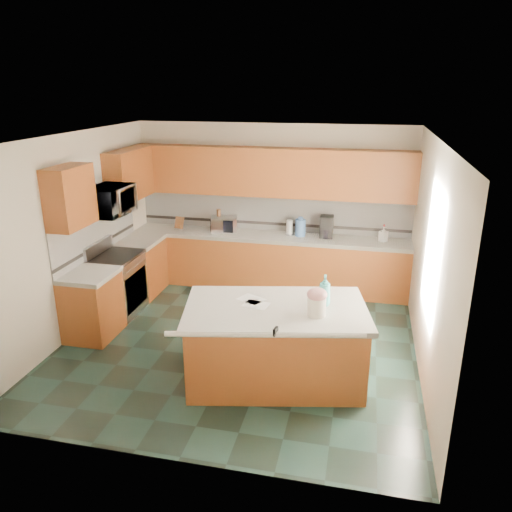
% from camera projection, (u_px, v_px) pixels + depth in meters
% --- Properties ---
extents(floor, '(4.60, 4.60, 0.00)m').
position_uv_depth(floor, '(240.00, 342.00, 6.73)').
color(floor, black).
rests_on(floor, ground).
extents(ceiling, '(4.60, 4.60, 0.00)m').
position_uv_depth(ceiling, '(237.00, 137.00, 5.84)').
color(ceiling, white).
rests_on(ceiling, ground).
extents(wall_back, '(4.60, 0.04, 2.70)m').
position_uv_depth(wall_back, '(273.00, 205.00, 8.42)').
color(wall_back, beige).
rests_on(wall_back, ground).
extents(wall_front, '(4.60, 0.04, 2.70)m').
position_uv_depth(wall_front, '(169.00, 331.00, 4.14)').
color(wall_front, beige).
rests_on(wall_front, ground).
extents(wall_left, '(0.04, 4.60, 2.70)m').
position_uv_depth(wall_left, '(73.00, 235.00, 6.76)').
color(wall_left, beige).
rests_on(wall_left, ground).
extents(wall_right, '(0.04, 4.60, 2.70)m').
position_uv_depth(wall_right, '(431.00, 260.00, 5.81)').
color(wall_right, beige).
rests_on(wall_right, ground).
extents(back_base_cab, '(4.60, 0.60, 0.86)m').
position_uv_depth(back_base_cab, '(268.00, 263.00, 8.43)').
color(back_base_cab, '#55260D').
rests_on(back_base_cab, ground).
extents(back_countertop, '(4.60, 0.64, 0.06)m').
position_uv_depth(back_countertop, '(269.00, 237.00, 8.28)').
color(back_countertop, white).
rests_on(back_countertop, back_base_cab).
extents(back_upper_cab, '(4.60, 0.33, 0.78)m').
position_uv_depth(back_upper_cab, '(271.00, 172.00, 8.06)').
color(back_upper_cab, '#55260D').
rests_on(back_upper_cab, wall_back).
extents(back_backsplash, '(4.60, 0.02, 0.63)m').
position_uv_depth(back_backsplash, '(272.00, 212.00, 8.43)').
color(back_backsplash, silver).
rests_on(back_backsplash, back_countertop).
extents(back_accent_band, '(4.60, 0.01, 0.05)m').
position_uv_depth(back_accent_band, '(272.00, 223.00, 8.49)').
color(back_accent_band, black).
rests_on(back_accent_band, back_countertop).
extents(left_base_cab_rear, '(0.60, 0.82, 0.86)m').
position_uv_depth(left_base_cab_rear, '(141.00, 268.00, 8.18)').
color(left_base_cab_rear, '#55260D').
rests_on(left_base_cab_rear, ground).
extents(left_counter_rear, '(0.64, 0.82, 0.06)m').
position_uv_depth(left_counter_rear, '(139.00, 241.00, 8.03)').
color(left_counter_rear, white).
rests_on(left_counter_rear, left_base_cab_rear).
extents(left_base_cab_front, '(0.60, 0.72, 0.86)m').
position_uv_depth(left_base_cab_front, '(92.00, 307.00, 6.77)').
color(left_base_cab_front, '#55260D').
rests_on(left_base_cab_front, ground).
extents(left_counter_front, '(0.64, 0.72, 0.06)m').
position_uv_depth(left_counter_front, '(89.00, 275.00, 6.62)').
color(left_counter_front, white).
rests_on(left_counter_front, left_base_cab_front).
extents(left_backsplash, '(0.02, 2.30, 0.63)m').
position_uv_depth(left_backsplash, '(97.00, 232.00, 7.30)').
color(left_backsplash, silver).
rests_on(left_backsplash, wall_left).
extents(left_accent_band, '(0.01, 2.30, 0.05)m').
position_uv_depth(left_accent_band, '(98.00, 245.00, 7.36)').
color(left_accent_band, black).
rests_on(left_accent_band, wall_left).
extents(left_upper_cab_rear, '(0.33, 1.09, 0.78)m').
position_uv_depth(left_upper_cab_rear, '(129.00, 175.00, 7.84)').
color(left_upper_cab_rear, '#55260D').
rests_on(left_upper_cab_rear, wall_left).
extents(left_upper_cab_front, '(0.33, 0.72, 0.78)m').
position_uv_depth(left_upper_cab_front, '(70.00, 197.00, 6.31)').
color(left_upper_cab_front, '#55260D').
rests_on(left_upper_cab_front, wall_left).
extents(range_body, '(0.60, 0.76, 0.88)m').
position_uv_depth(range_body, '(118.00, 285.00, 7.45)').
color(range_body, '#B7B7BC').
rests_on(range_body, ground).
extents(range_oven_door, '(0.02, 0.68, 0.55)m').
position_uv_depth(range_oven_door, '(136.00, 290.00, 7.41)').
color(range_oven_door, black).
rests_on(range_oven_door, range_body).
extents(range_cooktop, '(0.62, 0.78, 0.04)m').
position_uv_depth(range_cooktop, '(115.00, 256.00, 7.30)').
color(range_cooktop, black).
rests_on(range_cooktop, range_body).
extents(range_handle, '(0.02, 0.66, 0.02)m').
position_uv_depth(range_handle, '(136.00, 266.00, 7.28)').
color(range_handle, '#B7B7BC').
rests_on(range_handle, range_body).
extents(range_backguard, '(0.06, 0.76, 0.18)m').
position_uv_depth(range_backguard, '(98.00, 247.00, 7.32)').
color(range_backguard, '#B7B7BC').
rests_on(range_backguard, range_body).
extents(microwave, '(0.50, 0.73, 0.41)m').
position_uv_depth(microwave, '(110.00, 201.00, 7.03)').
color(microwave, '#B7B7BC').
rests_on(microwave, wall_left).
extents(island_base, '(2.13, 1.48, 0.86)m').
position_uv_depth(island_base, '(275.00, 346.00, 5.77)').
color(island_base, '#55260D').
rests_on(island_base, ground).
extents(island_top, '(2.25, 1.60, 0.06)m').
position_uv_depth(island_top, '(276.00, 310.00, 5.61)').
color(island_top, white).
rests_on(island_top, island_base).
extents(island_bullnose, '(2.02, 0.47, 0.06)m').
position_uv_depth(island_bullnose, '(265.00, 335.00, 5.06)').
color(island_bullnose, white).
rests_on(island_bullnose, island_base).
extents(treat_jar, '(0.21, 0.21, 0.21)m').
position_uv_depth(treat_jar, '(317.00, 306.00, 5.37)').
color(treat_jar, white).
rests_on(treat_jar, island_top).
extents(treat_jar_lid, '(0.22, 0.22, 0.14)m').
position_uv_depth(treat_jar_lid, '(317.00, 294.00, 5.33)').
color(treat_jar_lid, '#D1898A').
rests_on(treat_jar_lid, treat_jar).
extents(treat_jar_knob, '(0.07, 0.03, 0.03)m').
position_uv_depth(treat_jar_knob, '(317.00, 290.00, 5.31)').
color(treat_jar_knob, tan).
rests_on(treat_jar_knob, treat_jar_lid).
extents(treat_jar_knob_end_l, '(0.04, 0.04, 0.04)m').
position_uv_depth(treat_jar_knob_end_l, '(314.00, 290.00, 5.32)').
color(treat_jar_knob_end_l, tan).
rests_on(treat_jar_knob_end_l, treat_jar_lid).
extents(treat_jar_knob_end_r, '(0.04, 0.04, 0.04)m').
position_uv_depth(treat_jar_knob_end_r, '(321.00, 291.00, 5.30)').
color(treat_jar_knob_end_r, tan).
rests_on(treat_jar_knob_end_r, treat_jar_lid).
extents(soap_bottle_island, '(0.14, 0.14, 0.36)m').
position_uv_depth(soap_bottle_island, '(325.00, 290.00, 5.60)').
color(soap_bottle_island, '#46B9BB').
rests_on(soap_bottle_island, island_top).
extents(paper_sheet_a, '(0.32, 0.27, 0.00)m').
position_uv_depth(paper_sheet_a, '(256.00, 304.00, 5.67)').
color(paper_sheet_a, white).
rests_on(paper_sheet_a, island_top).
extents(paper_sheet_b, '(0.36, 0.33, 0.00)m').
position_uv_depth(paper_sheet_b, '(251.00, 299.00, 5.81)').
color(paper_sheet_b, white).
rests_on(paper_sheet_b, island_top).
extents(clamp_body, '(0.04, 0.09, 0.08)m').
position_uv_depth(clamp_body, '(276.00, 331.00, 5.04)').
color(clamp_body, black).
rests_on(clamp_body, island_top).
extents(clamp_handle, '(0.01, 0.06, 0.01)m').
position_uv_depth(clamp_handle, '(275.00, 335.00, 5.00)').
color(clamp_handle, black).
rests_on(clamp_handle, island_top).
extents(knife_block, '(0.15, 0.18, 0.23)m').
position_uv_depth(knife_block, '(179.00, 223.00, 8.61)').
color(knife_block, '#472814').
rests_on(knife_block, back_countertop).
extents(utensil_crock, '(0.12, 0.12, 0.15)m').
position_uv_depth(utensil_crock, '(219.00, 226.00, 8.50)').
color(utensil_crock, black).
rests_on(utensil_crock, back_countertop).
extents(utensil_bundle, '(0.07, 0.07, 0.22)m').
position_uv_depth(utensil_bundle, '(219.00, 216.00, 8.44)').
color(utensil_bundle, '#472814').
rests_on(utensil_bundle, utensil_crock).
extents(toaster_oven, '(0.49, 0.40, 0.25)m').
position_uv_depth(toaster_oven, '(224.00, 224.00, 8.43)').
color(toaster_oven, '#B7B7BC').
rests_on(toaster_oven, back_countertop).
extents(toaster_oven_door, '(0.39, 0.01, 0.21)m').
position_uv_depth(toaster_oven_door, '(222.00, 226.00, 8.31)').
color(toaster_oven_door, black).
rests_on(toaster_oven_door, toaster_oven).
extents(paper_towel, '(0.11, 0.11, 0.24)m').
position_uv_depth(paper_towel, '(289.00, 227.00, 8.25)').
color(paper_towel, white).
rests_on(paper_towel, back_countertop).
extents(paper_towel_base, '(0.16, 0.16, 0.01)m').
position_uv_depth(paper_towel_base, '(289.00, 234.00, 8.29)').
color(paper_towel_base, '#B7B7BC').
rests_on(paper_towel_base, back_countertop).
extents(water_jug, '(0.17, 0.17, 0.28)m').
position_uv_depth(water_jug, '(300.00, 228.00, 8.17)').
color(water_jug, '#4A77BD').
rests_on(water_jug, back_countertop).
extents(water_jug_neck, '(0.08, 0.08, 0.04)m').
position_uv_depth(water_jug_neck, '(301.00, 218.00, 8.12)').
color(water_jug_neck, '#4A77BD').
rests_on(water_jug_neck, water_jug).
extents(coffee_maker, '(0.22, 0.24, 0.36)m').
position_uv_depth(coffee_maker, '(327.00, 227.00, 8.09)').
color(coffee_maker, black).
rests_on(coffee_maker, back_countertop).
extents(coffee_carafe, '(0.15, 0.15, 0.15)m').
position_uv_depth(coffee_carafe, '(326.00, 234.00, 8.08)').
color(coffee_carafe, black).
rests_on(coffee_carafe, back_countertop).
extents(soap_bottle_back, '(0.16, 0.16, 0.25)m').
position_uv_depth(soap_bottle_back, '(383.00, 234.00, 7.90)').
color(soap_bottle_back, white).
rests_on(soap_bottle_back, back_countertop).
extents(soap_back_cap, '(0.02, 0.02, 0.03)m').
position_uv_depth(soap_back_cap, '(384.00, 225.00, 7.85)').
color(soap_back_cap, red).
rests_on(soap_back_cap, soap_bottle_back).
extents(window_light_proxy, '(0.02, 1.40, 1.10)m').
position_uv_depth(window_light_proxy, '(432.00, 253.00, 5.58)').
color(window_light_proxy, white).
rests_on(window_light_proxy, wall_right).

